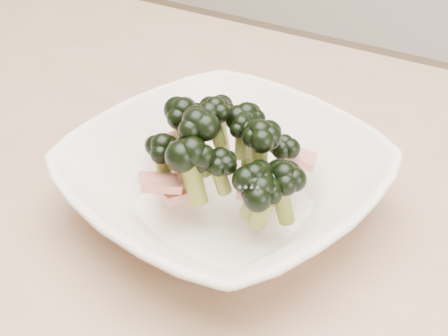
# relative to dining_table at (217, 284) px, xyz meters

# --- Properties ---
(dining_table) EXTENTS (1.20, 0.80, 0.75)m
(dining_table) POSITION_rel_dining_table_xyz_m (0.00, 0.00, 0.00)
(dining_table) COLOR tan
(dining_table) RESTS_ON ground
(broccoli_dish) EXTENTS (0.34, 0.34, 0.12)m
(broccoli_dish) POSITION_rel_dining_table_xyz_m (0.00, 0.01, 0.14)
(broccoli_dish) COLOR #F4E7CF
(broccoli_dish) RESTS_ON dining_table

